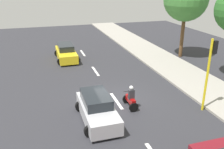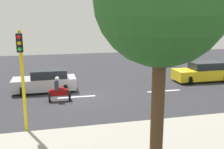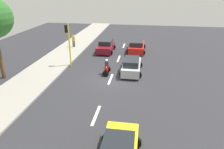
# 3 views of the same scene
# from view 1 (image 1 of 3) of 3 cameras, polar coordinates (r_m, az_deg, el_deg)

# --- Properties ---
(ground_plane) EXTENTS (40.00, 60.00, 0.10)m
(ground_plane) POSITION_cam_1_polar(r_m,az_deg,el_deg) (16.59, 1.01, -6.29)
(ground_plane) COLOR #2D2D33
(sidewalk) EXTENTS (4.00, 60.00, 0.15)m
(sidewalk) POSITION_cam_1_polar(r_m,az_deg,el_deg) (19.67, 20.82, -2.79)
(sidewalk) COLOR #9E998E
(sidewalk) RESTS_ON ground
(lane_stripe_mid) EXTENTS (0.20, 2.40, 0.01)m
(lane_stripe_mid) POSITION_cam_1_polar(r_m,az_deg,el_deg) (16.57, 1.02, -6.11)
(lane_stripe_mid) COLOR white
(lane_stripe_mid) RESTS_ON ground
(lane_stripe_south) EXTENTS (0.20, 2.40, 0.01)m
(lane_stripe_south) POSITION_cam_1_polar(r_m,az_deg,el_deg) (21.87, -3.86, 0.79)
(lane_stripe_south) COLOR white
(lane_stripe_south) RESTS_ON ground
(lane_stripe_far_south) EXTENTS (0.20, 2.40, 0.01)m
(lane_stripe_far_south) POSITION_cam_1_polar(r_m,az_deg,el_deg) (27.46, -6.79, 4.95)
(lane_stripe_far_south) COLOR white
(lane_stripe_far_south) RESTS_ON ground
(car_yellow_cab) EXTENTS (2.14, 4.57, 1.52)m
(car_yellow_cab) POSITION_cam_1_polar(r_m,az_deg,el_deg) (25.32, -10.58, 5.00)
(car_yellow_cab) COLOR yellow
(car_yellow_cab) RESTS_ON ground
(car_silver) EXTENTS (2.12, 4.20, 1.52)m
(car_silver) POSITION_cam_1_polar(r_m,az_deg,el_deg) (14.18, -3.47, -7.94)
(car_silver) COLOR #B7B7BC
(car_silver) RESTS_ON ground
(motorcycle) EXTENTS (0.60, 1.30, 1.53)m
(motorcycle) POSITION_cam_1_polar(r_m,az_deg,el_deg) (15.51, 4.32, -5.54)
(motorcycle) COLOR black
(motorcycle) RESTS_ON ground
(traffic_light_corner) EXTENTS (0.49, 0.24, 4.50)m
(traffic_light_corner) POSITION_cam_1_polar(r_m,az_deg,el_deg) (15.44, 21.76, 2.02)
(traffic_light_corner) COLOR yellow
(traffic_light_corner) RESTS_ON ground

